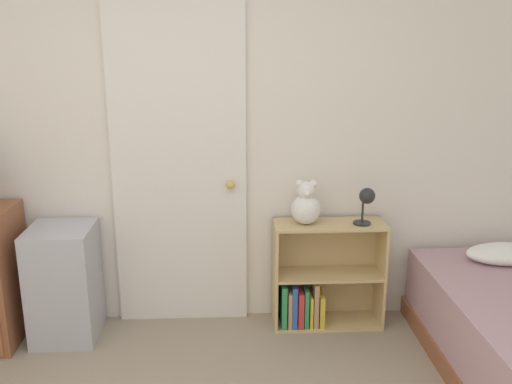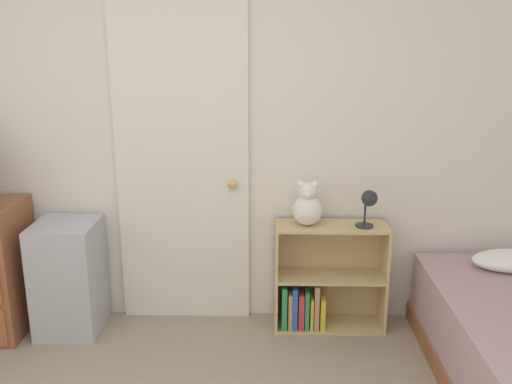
# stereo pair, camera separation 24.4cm
# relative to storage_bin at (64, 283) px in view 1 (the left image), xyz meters

# --- Properties ---
(wall_back) EXTENTS (10.00, 0.06, 2.55)m
(wall_back) POSITION_rel_storage_bin_xyz_m (0.71, 0.26, 0.91)
(wall_back) COLOR silver
(wall_back) RESTS_ON ground_plane
(door_closed) EXTENTS (0.86, 0.09, 2.08)m
(door_closed) POSITION_rel_storage_bin_xyz_m (0.73, 0.21, 0.67)
(door_closed) COLOR silver
(door_closed) RESTS_ON ground_plane
(storage_bin) EXTENTS (0.39, 0.42, 0.73)m
(storage_bin) POSITION_rel_storage_bin_xyz_m (0.00, 0.00, 0.00)
(storage_bin) COLOR #ADADB7
(storage_bin) RESTS_ON ground_plane
(bookshelf) EXTENTS (0.72, 0.27, 0.71)m
(bookshelf) POSITION_rel_storage_bin_xyz_m (1.62, 0.08, -0.09)
(bookshelf) COLOR tan
(bookshelf) RESTS_ON ground_plane
(teddy_bear) EXTENTS (0.19, 0.19, 0.29)m
(teddy_bear) POSITION_rel_storage_bin_xyz_m (1.53, 0.08, 0.47)
(teddy_bear) COLOR silver
(teddy_bear) RESTS_ON bookshelf
(desk_lamp) EXTENTS (0.13, 0.12, 0.24)m
(desk_lamp) POSITION_rel_storage_bin_xyz_m (1.91, 0.04, 0.51)
(desk_lamp) COLOR #262628
(desk_lamp) RESTS_ON bookshelf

